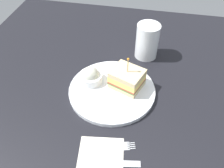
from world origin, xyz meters
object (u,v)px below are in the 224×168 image
object	(u,v)px
napkin	(101,155)
knife	(116,163)
fork	(117,146)
plate	(112,90)
drink_glass	(147,42)
coleslaw_bowl	(91,76)
sandwich_half_center	(127,79)

from	to	relation	value
napkin	knife	xyz separation A→B (cm)	(-3.91, 1.33, 0.10)
napkin	fork	xyz separation A→B (cm)	(-3.24, -2.90, 0.10)
plate	drink_glass	size ratio (longest dim) A/B	2.14
plate	coleslaw_bowl	bearing A→B (deg)	-16.45
fork	drink_glass	bearing A→B (deg)	-95.21
coleslaw_bowl	drink_glass	xyz separation A→B (cm)	(-15.11, -17.47, 2.26)
plate	coleslaw_bowl	world-z (taller)	coleslaw_bowl
drink_glass	napkin	bearing A→B (deg)	80.62
sandwich_half_center	plate	bearing A→B (deg)	29.26
drink_glass	napkin	distance (cm)	41.09
coleslaw_bowl	fork	bearing A→B (deg)	120.55
plate	napkin	distance (cm)	20.72
sandwich_half_center	drink_glass	distance (cm)	17.82
plate	knife	distance (cm)	22.64
fork	knife	xyz separation A→B (cm)	(-0.67, 4.22, 0.00)
sandwich_half_center	napkin	bearing A→B (deg)	83.66
sandwich_half_center	knife	xyz separation A→B (cm)	(-1.37, 24.23, -3.93)
knife	napkin	bearing A→B (deg)	-18.74
coleslaw_bowl	plate	bearing A→B (deg)	163.55
knife	sandwich_half_center	bearing A→B (deg)	-86.77
plate	napkin	world-z (taller)	plate
drink_glass	knife	bearing A→B (deg)	86.24
fork	knife	bearing A→B (deg)	98.99
napkin	knife	world-z (taller)	knife
plate	sandwich_half_center	size ratio (longest dim) A/B	2.34
sandwich_half_center	napkin	world-z (taller)	sandwich_half_center
plate	sandwich_half_center	xyz separation A→B (cm)	(-4.00, -2.24, 3.47)
drink_glass	fork	distance (cm)	37.82
sandwich_half_center	coleslaw_bowl	distance (cm)	11.05
sandwich_half_center	fork	distance (cm)	20.40
plate	drink_glass	distance (cm)	21.69
sandwich_half_center	knife	size ratio (longest dim) A/B	0.85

